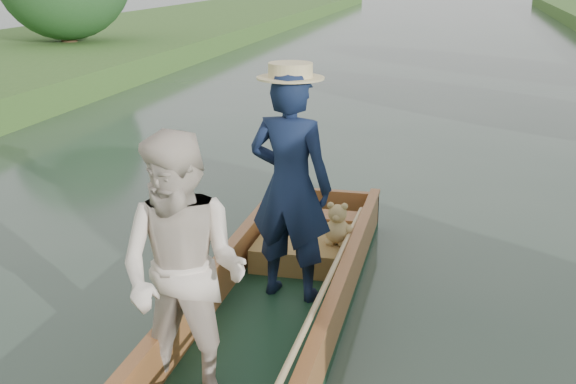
# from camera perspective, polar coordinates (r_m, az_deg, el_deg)

# --- Properties ---
(ground) EXTENTS (120.00, 120.00, 0.00)m
(ground) POSITION_cam_1_polar(r_m,az_deg,el_deg) (5.68, -1.41, -10.98)
(ground) COLOR #283D30
(ground) RESTS_ON ground
(punt) EXTENTS (1.25, 5.12, 1.98)m
(punt) POSITION_cam_1_polar(r_m,az_deg,el_deg) (5.24, -2.82, -5.46)
(punt) COLOR #13311E
(punt) RESTS_ON ground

